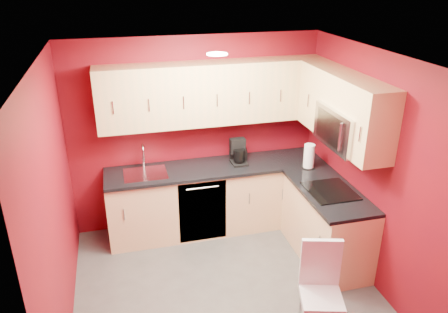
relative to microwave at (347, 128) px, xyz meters
name	(u,v)px	position (x,y,z in m)	size (l,w,h in m)	color
floor	(225,286)	(-1.39, -0.20, -1.66)	(3.20, 3.20, 0.00)	#4D4B48
ceiling	(225,58)	(-1.39, -0.20, 0.84)	(3.20, 3.20, 0.00)	white
wall_back	(196,134)	(-1.39, 1.30, -0.41)	(3.20, 3.20, 0.00)	maroon
wall_front	(280,283)	(-1.39, -1.70, -0.41)	(3.20, 3.20, 0.00)	maroon
wall_left	(54,206)	(-2.99, -0.20, -0.41)	(3.00, 3.00, 0.00)	maroon
wall_right	(369,168)	(0.21, -0.20, -0.41)	(3.00, 3.00, 0.00)	maroon
base_cabinets_back	(217,198)	(-1.19, 1.00, -1.22)	(2.80, 0.60, 0.87)	#DEBA7F
base_cabinets_right	(326,225)	(-0.09, 0.05, -1.22)	(0.60, 1.30, 0.87)	#DEBA7F
countertop_back	(217,167)	(-1.19, 0.99, -0.77)	(2.80, 0.63, 0.04)	black
countertop_right	(329,191)	(-0.11, 0.04, -0.77)	(0.63, 1.27, 0.04)	black
upper_cabinets_back	(213,93)	(-1.19, 1.13, 0.17)	(2.80, 0.35, 0.75)	tan
upper_cabinets_right	(341,101)	(0.03, 0.24, 0.23)	(0.35, 1.55, 0.75)	tan
microwave	(347,128)	(0.00, 0.00, 0.00)	(0.42, 0.76, 0.42)	silver
cooktop	(330,191)	(-0.11, 0.00, -0.74)	(0.50, 0.55, 0.01)	black
sink	(145,171)	(-2.09, 1.00, -0.72)	(0.52, 0.42, 0.35)	silver
dishwasher_front	(203,212)	(-1.44, 0.71, -1.22)	(0.60, 0.02, 0.82)	black
downlight	(217,54)	(-1.39, 0.10, 0.82)	(0.20, 0.20, 0.01)	white
coffee_maker	(239,152)	(-0.90, 0.98, -0.59)	(0.19, 0.26, 0.32)	black
napkin_holder	(242,155)	(-0.82, 1.10, -0.68)	(0.13, 0.13, 0.14)	black
paper_towel	(309,156)	(-0.09, 0.65, -0.59)	(0.18, 0.18, 0.31)	white
dining_chair	(322,293)	(-0.69, -1.06, -1.19)	(0.38, 0.40, 0.94)	silver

